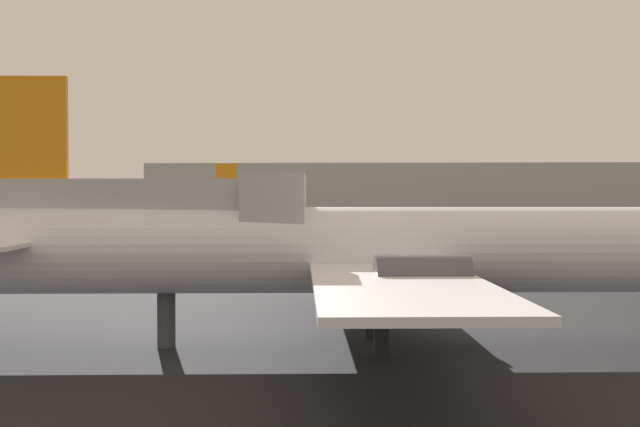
# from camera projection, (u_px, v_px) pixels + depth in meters

# --- Properties ---
(airplane_at_gate) EXTENTS (39.25, 29.18, 10.39)m
(airplane_at_gate) POSITION_uv_depth(u_px,v_px,m) (408.00, 251.00, 31.55)
(airplane_at_gate) COLOR white
(airplane_at_gate) RESTS_ON ground_plane
(airplane_far_left) EXTENTS (23.21, 21.21, 9.36)m
(airplane_far_left) POSITION_uv_depth(u_px,v_px,m) (292.00, 219.00, 96.70)
(airplane_far_left) COLOR silver
(airplane_far_left) RESTS_ON ground_plane
(jet_bridge) EXTENTS (23.37, 3.39, 6.71)m
(jet_bridge) POSITION_uv_depth(u_px,v_px,m) (29.00, 213.00, 31.61)
(jet_bridge) COLOR #B2B7BC
(jet_bridge) RESTS_ON ground_plane
(terminal_building) EXTENTS (96.12, 25.76, 10.71)m
(terminal_building) POSITION_uv_depth(u_px,v_px,m) (431.00, 195.00, 145.58)
(terminal_building) COLOR #B7B7B2
(terminal_building) RESTS_ON ground_plane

